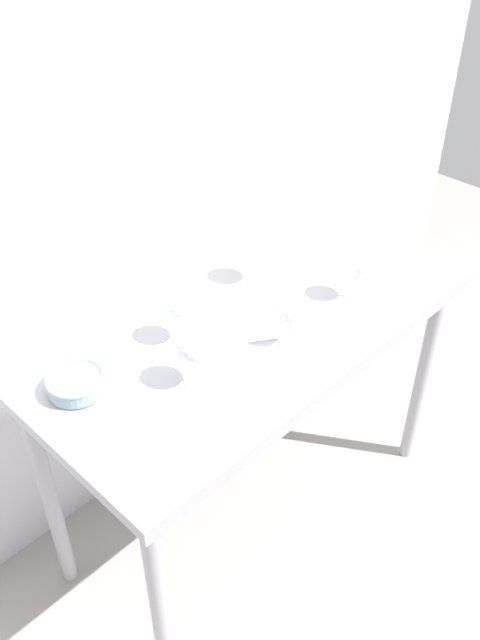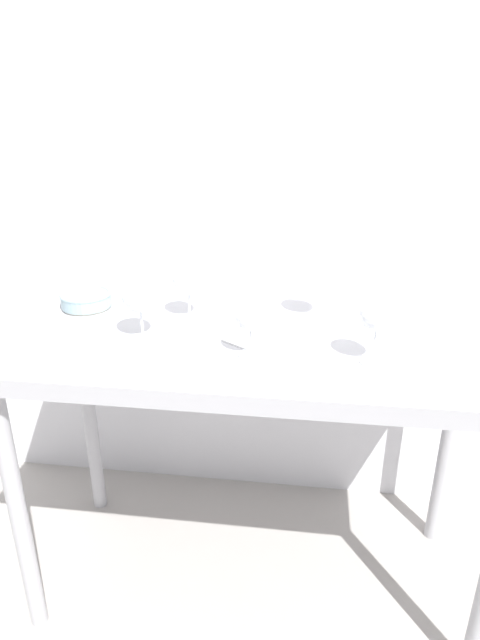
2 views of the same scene
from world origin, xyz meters
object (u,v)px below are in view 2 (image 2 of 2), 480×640
(tasting_sheet_upper, at_px, (397,327))
(tasting_bowl, at_px, (86,299))
(tasting_sheet_lower, at_px, (269,332))
(wine_glass_near_center, at_px, (251,316))
(wine_glass_far_left, at_px, (188,279))
(wine_glass_far_right, at_px, (318,274))
(wine_glass_near_right, at_px, (377,316))
(wine_glass_near_left, at_px, (140,296))

(tasting_sheet_upper, relative_size, tasting_bowl, 1.66)
(tasting_sheet_lower, height_order, tasting_bowl, tasting_bowl)
(wine_glass_near_center, height_order, wine_glass_far_left, wine_glass_far_left)
(wine_glass_far_right, xyz_separation_m, wine_glass_far_left, (-0.37, -0.05, -0.01))
(wine_glass_far_right, bearing_deg, wine_glass_near_right, -63.50)
(wine_glass_near_center, bearing_deg, wine_glass_near_right, -0.36)
(wine_glass_near_right, bearing_deg, tasting_sheet_upper, 68.53)
(wine_glass_near_right, distance_m, wine_glass_far_left, 0.56)
(tasting_sheet_upper, bearing_deg, wine_glass_far_left, -165.72)
(wine_glass_far_right, xyz_separation_m, wine_glass_near_right, (0.14, -0.28, -0.01))
(wine_glass_near_right, bearing_deg, tasting_bowl, 162.39)
(tasting_sheet_upper, xyz_separation_m, tasting_sheet_lower, (-0.36, -0.08, 0.00))
(wine_glass_near_center, relative_size, wine_glass_far_left, 0.90)
(wine_glass_near_left, distance_m, wine_glass_far_left, 0.19)
(wine_glass_far_left, distance_m, tasting_bowl, 0.35)
(wine_glass_near_right, relative_size, tasting_sheet_upper, 0.67)
(tasting_bowl, bearing_deg, tasting_sheet_lower, -11.53)
(wine_glass_near_center, distance_m, wine_glass_near_right, 0.30)
(wine_glass_far_right, relative_size, tasting_sheet_upper, 0.72)
(wine_glass_near_right, distance_m, tasting_sheet_upper, 0.28)
(tasting_bowl, bearing_deg, wine_glass_far_left, -7.07)
(wine_glass_near_center, height_order, wine_glass_near_right, wine_glass_near_right)
(wine_glass_near_center, distance_m, tasting_bowl, 0.61)
(wine_glass_near_left, bearing_deg, tasting_bowl, 140.06)
(wine_glass_near_right, bearing_deg, wine_glass_far_left, 156.01)
(wine_glass_near_right, distance_m, tasting_sheet_lower, 0.33)
(wine_glass_near_center, height_order, tasting_sheet_lower, wine_glass_near_center)
(tasting_sheet_upper, bearing_deg, wine_glass_far_right, -177.84)
(wine_glass_far_right, height_order, tasting_sheet_upper, wine_glass_far_right)
(wine_glass_far_right, distance_m, tasting_bowl, 0.71)
(wine_glass_far_right, height_order, wine_glass_near_left, wine_glass_far_right)
(wine_glass_near_right, relative_size, tasting_bowl, 1.11)
(tasting_sheet_upper, relative_size, tasting_sheet_lower, 1.03)
(wine_glass_near_right, distance_m, tasting_bowl, 0.89)
(wine_glass_near_center, distance_m, tasting_sheet_lower, 0.19)
(wine_glass_near_right, bearing_deg, wine_glass_near_center, 179.64)
(wine_glass_far_right, height_order, wine_glass_near_center, wine_glass_far_right)
(wine_glass_far_right, xyz_separation_m, wine_glass_near_left, (-0.47, -0.21, -0.01))
(wine_glass_far_right, bearing_deg, tasting_sheet_lower, -134.42)
(wine_glass_far_right, distance_m, wine_glass_far_left, 0.37)
(tasting_bowl, bearing_deg, tasting_sheet_upper, -2.09)
(wine_glass_near_left, distance_m, tasting_sheet_upper, 0.73)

